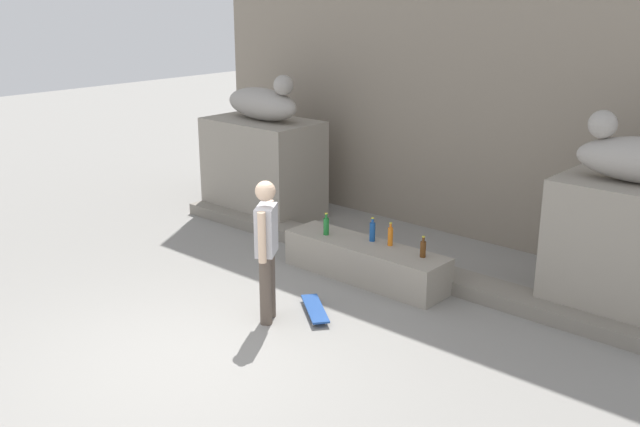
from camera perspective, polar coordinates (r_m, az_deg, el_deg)
The scene contains 13 objects.
ground_plane at distance 7.86m, azimuth -10.05°, elevation -11.07°, with size 40.00×40.00×0.00m, color gray.
facade_wall at distance 11.21m, azimuth 12.51°, elevation 14.21°, with size 10.10×0.60×6.34m, color gray.
pedestal_left at distance 12.24m, azimuth -4.46°, elevation 3.60°, with size 1.90×1.16×1.62m, color gray.
pedestal_right at distance 9.05m, azimuth 23.70°, elevation -2.83°, with size 1.90×1.16×1.62m, color gray.
statue_reclining_left at distance 12.00m, azimuth -4.47°, elevation 8.65°, with size 1.64×0.69×0.78m.
ledge_block at distance 9.64m, azimuth 3.54°, elevation -3.74°, with size 2.34×0.62×0.49m, color gray.
skater at distance 8.22m, azimuth -4.21°, elevation -2.49°, with size 0.37×0.46×1.67m.
skateboard at distance 8.67m, azimuth -0.40°, elevation -7.47°, with size 0.76×0.64×0.08m.
bottle_orange at distance 9.47m, azimuth 5.53°, elevation -1.76°, with size 0.07×0.07×0.31m.
bottle_brown at distance 9.13m, azimuth 8.08°, elevation -2.74°, with size 0.07×0.07×0.27m.
bottle_blue at distance 9.62m, azimuth 4.10°, elevation -1.39°, with size 0.08×0.08×0.32m.
bottle_green at distance 9.84m, azimuth 0.49°, elevation -0.97°, with size 0.08×0.08×0.31m.
stair_step at distance 10.08m, azimuth 5.37°, elevation -3.75°, with size 8.04×0.50×0.18m, color gray.
Camera 1 is at (5.53, -4.18, 3.70)m, focal length 40.84 mm.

